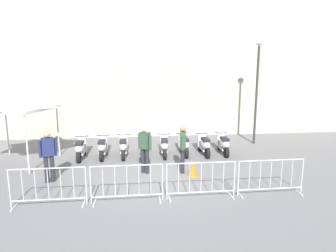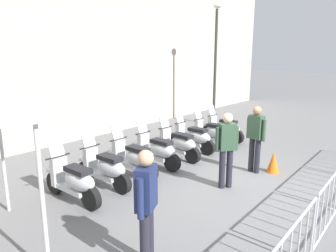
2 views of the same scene
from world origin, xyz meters
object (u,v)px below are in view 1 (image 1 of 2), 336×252
object	(u,v)px
officer_mid_plaza	(183,146)
canopy_tent	(12,101)
motorcycle_6	(204,145)
motorcycle_0	(81,149)
motorcycle_5	(184,145)
motorcycle_4	(164,146)
traffic_cone	(193,168)
motorcycle_1	(102,147)
barrier_segment_2	(201,181)
barrier_segment_3	(271,178)
officer_by_barriers	(48,153)
barrier_segment_0	(48,187)
street_lamp	(257,82)
officer_near_row_end	(145,147)
motorcycle_3	(144,146)
motorcycle_7	(223,144)
barrier_segment_1	(127,184)
motorcycle_2	(123,147)

from	to	relation	value
officer_mid_plaza	canopy_tent	size ratio (longest dim) A/B	0.59
motorcycle_6	motorcycle_0	bearing A→B (deg)	-168.74
motorcycle_5	officer_mid_plaza	bearing A→B (deg)	-90.08
motorcycle_4	traffic_cone	xyz separation A→B (m)	(1.22, -2.36, -0.18)
motorcycle_1	barrier_segment_2	size ratio (longest dim) A/B	0.88
motorcycle_1	canopy_tent	bearing A→B (deg)	-162.78
barrier_segment_3	officer_mid_plaza	world-z (taller)	officer_mid_plaza
motorcycle_1	barrier_segment_3	size ratio (longest dim) A/B	0.88
motorcycle_5	barrier_segment_3	bearing A→B (deg)	-56.92
officer_by_barriers	motorcycle_5	bearing A→B (deg)	39.58
motorcycle_0	barrier_segment_2	size ratio (longest dim) A/B	0.88
motorcycle_6	officer_by_barriers	size ratio (longest dim) A/B	0.99
motorcycle_5	officer_mid_plaza	xyz separation A→B (m)	(-0.00, -2.28, 0.53)
barrier_segment_0	street_lamp	xyz separation A→B (m)	(7.08, 7.64, 2.63)
officer_near_row_end	traffic_cone	distance (m)	1.85
motorcycle_3	motorcycle_5	distance (m)	1.77
officer_mid_plaza	traffic_cone	distance (m)	0.86
motorcycle_0	barrier_segment_2	world-z (taller)	motorcycle_0
motorcycle_7	officer_near_row_end	bearing A→B (deg)	-138.90
barrier_segment_2	canopy_tent	bearing A→B (deg)	159.45
motorcycle_3	officer_by_barriers	world-z (taller)	officer_by_barriers
street_lamp	motorcycle_0	bearing A→B (deg)	-156.66
officer_near_row_end	officer_mid_plaza	xyz separation A→B (m)	(1.34, 0.18, 0.00)
barrier_segment_1	street_lamp	size ratio (longest dim) A/B	0.38
motorcycle_6	barrier_segment_1	xyz separation A→B (m)	(-2.35, -4.86, 0.07)
motorcycle_4	officer_near_row_end	size ratio (longest dim) A/B	1.00
motorcycle_1	barrier_segment_1	xyz separation A→B (m)	(2.00, -4.08, 0.07)
motorcycle_5	traffic_cone	bearing A→B (deg)	-82.06
motorcycle_1	street_lamp	world-z (taller)	street_lamp
motorcycle_3	officer_near_row_end	world-z (taller)	officer_near_row_end
motorcycle_4	street_lamp	bearing A→B (deg)	31.09
motorcycle_0	barrier_segment_2	distance (m)	5.97
street_lamp	traffic_cone	bearing A→B (deg)	-122.63
motorcycle_2	barrier_segment_3	size ratio (longest dim) A/B	0.88
motorcycle_7	street_lamp	xyz separation A→B (m)	(1.84, 2.18, 2.70)
motorcycle_1	street_lamp	size ratio (longest dim) A/B	0.33
motorcycle_2	barrier_segment_2	world-z (taller)	motorcycle_2
barrier_segment_3	traffic_cone	size ratio (longest dim) A/B	3.55
barrier_segment_2	canopy_tent	size ratio (longest dim) A/B	0.67
street_lamp	officer_near_row_end	size ratio (longest dim) A/B	2.97
barrier_segment_3	street_lamp	bearing A→B (deg)	81.34
motorcycle_0	officer_mid_plaza	world-z (taller)	officer_mid_plaza
barrier_segment_1	barrier_segment_2	world-z (taller)	same
motorcycle_5	officer_mid_plaza	size ratio (longest dim) A/B	0.99
street_lamp	officer_by_barriers	size ratio (longest dim) A/B	2.97
motorcycle_2	barrier_segment_1	size ratio (longest dim) A/B	0.88
motorcycle_1	barrier_segment_1	size ratio (longest dim) A/B	0.88
motorcycle_0	officer_by_barriers	world-z (taller)	officer_by_barriers
motorcycle_5	street_lamp	xyz separation A→B (m)	(3.59, 2.42, 2.70)
motorcycle_4	canopy_tent	xyz separation A→B (m)	(-5.77, -1.45, 2.06)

